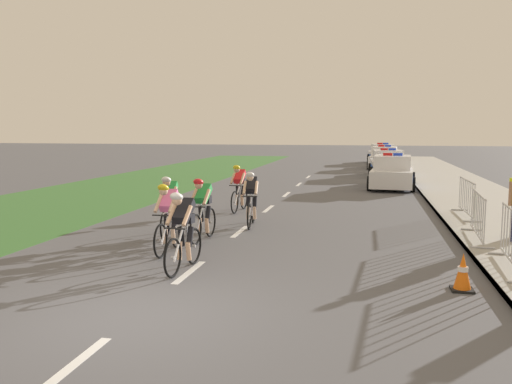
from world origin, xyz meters
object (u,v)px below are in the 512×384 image
Objects in this scene: crowd_barrier_rear at (466,198)px; traffic_cone_near at (463,272)px; cyclist_second at (168,217)px; cyclist_fifth at (251,198)px; cyclist_sixth at (239,187)px; police_car_furthest at (382,154)px; crowd_barrier_middle at (478,216)px; cyclist_lead at (183,230)px; police_car_third at (384,158)px; police_car_nearest at (392,173)px; cyclist_third at (203,208)px; cyclist_fourth at (170,205)px; police_car_second at (388,164)px.

crowd_barrier_rear reaches higher than traffic_cone_near.
cyclist_second is 3.55m from cyclist_fifth.
cyclist_sixth is at bearing 178.58° from crowd_barrier_rear.
police_car_furthest is 1.96× the size of crowd_barrier_middle.
cyclist_lead is at bearing 177.49° from traffic_cone_near.
cyclist_sixth is 0.38× the size of police_car_third.
crowd_barrier_middle is (5.63, -1.03, -0.14)m from cyclist_fifth.
cyclist_fifth is at bearing 86.73° from cyclist_lead.
crowd_barrier_rear is (1.76, -25.83, -0.03)m from police_car_furthest.
police_car_nearest reaches higher than crowd_barrier_middle.
cyclist_third reaches higher than crowd_barrier_rear.
crowd_barrier_middle is (6.71, 2.35, -0.14)m from cyclist_second.
crowd_barrier_middle and crowd_barrier_rear have the same top height.
cyclist_lead is 4.98m from traffic_cone_near.
cyclist_sixth is at bearing 127.23° from traffic_cone_near.
cyclist_fourth is 2.69× the size of traffic_cone_near.
police_car_third is 7.11× the size of traffic_cone_near.
cyclist_second is 1.73m from cyclist_fourth.
police_car_furthest is (0.00, 5.54, 0.00)m from police_car_third.
cyclist_second is 2.69× the size of traffic_cone_near.
crowd_barrier_rear is (6.92, -0.17, -0.14)m from cyclist_sixth.
cyclist_sixth is 9.33m from traffic_cone_near.
police_car_second is (4.20, 16.54, -0.11)m from cyclist_fifth.
cyclist_second is at bearing -91.15° from cyclist_sixth.
cyclist_fifth is 23.01m from police_car_third.
police_car_third is (4.47, 27.32, -0.11)m from cyclist_lead.
cyclist_sixth reaches higher than crowd_barrier_middle.
police_car_nearest is at bearing 68.66° from cyclist_third.
cyclist_lead and cyclist_sixth have the same top height.
cyclist_lead is 9.40m from crowd_barrier_rear.
police_car_nearest is 1.01× the size of police_car_second.
cyclist_fourth is 25.08m from police_car_third.
cyclist_second is at bearing -69.68° from cyclist_fourth.
traffic_cone_near is (6.36, -3.15, -0.48)m from cyclist_fourth.
police_car_third reaches higher than cyclist_fifth.
traffic_cone_near is at bearing -52.77° from cyclist_sixth.
cyclist_sixth is at bearing 110.88° from cyclist_fifth.
crowd_barrier_middle is at bearing -95.59° from crowd_barrier_rear.
traffic_cone_near is (-0.95, -3.88, -0.34)m from crowd_barrier_middle.
cyclist_sixth is 0.38× the size of police_car_furthest.
police_car_third is 1.00× the size of police_car_furthest.
police_car_furthest is at bearing 92.80° from crowd_barrier_middle.
cyclist_fourth is at bearing -151.83° from crowd_barrier_rear.
cyclist_third is 19.26m from police_car_second.
crowd_barrier_rear is at bearing -1.42° from cyclist_sixth.
crowd_barrier_rear is at bearing 33.43° from cyclist_third.
crowd_barrier_middle is 3.38m from crowd_barrier_rear.
police_car_second is (5.28, 19.92, -0.11)m from cyclist_second.
police_car_second and police_car_furthest have the same top height.
cyclist_sixth is 26.17m from police_car_furthest.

